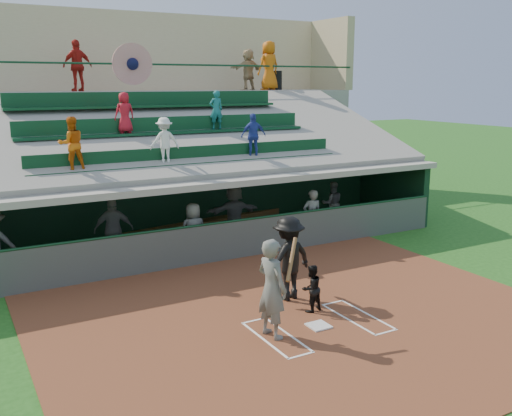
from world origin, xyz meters
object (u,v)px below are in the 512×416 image
batter_at_plate (272,288)px  trash_bin (276,81)px  home_plate (319,326)px  catcher (311,288)px

batter_at_plate → trash_bin: (7.51, 12.45, 3.99)m
home_plate → batter_at_plate: size_ratio=0.21×
home_plate → batter_at_plate: (-1.08, 0.08, 0.99)m
home_plate → catcher: (0.32, 0.75, 0.51)m
home_plate → batter_at_plate: batter_at_plate is taller
trash_bin → batter_at_plate: bearing=-121.1°
home_plate → trash_bin: trash_bin is taller
home_plate → catcher: 0.97m
catcher → trash_bin: trash_bin is taller
home_plate → catcher: bearing=67.0°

